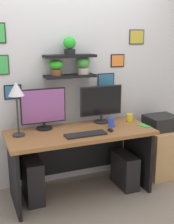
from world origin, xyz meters
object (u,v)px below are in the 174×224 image
at_px(monitor_right, 101,103).
at_px(computer_mouse, 111,130).
at_px(printer, 161,122).
at_px(keyboard, 86,134).
at_px(water_cup, 111,122).
at_px(monitor_left, 43,108).
at_px(desk_lamp, 16,94).
at_px(computer_tower_right, 125,170).
at_px(coffee_mug, 130,118).
at_px(desk, 79,147).
at_px(computer_tower_left, 33,180).
at_px(drawer_cabinet, 159,151).
at_px(cell_phone, 144,126).

relative_size(monitor_right, computer_mouse, 5.79).
height_order(computer_mouse, printer, same).
xyz_separation_m(keyboard, water_cup, (0.37, 0.17, 0.05)).
relative_size(monitor_left, monitor_right, 0.96).
height_order(keyboard, desk_lamp, desk_lamp).
distance_m(keyboard, computer_tower_right, 0.79).
distance_m(printer, computer_tower_right, 0.77).
xyz_separation_m(computer_mouse, coffee_mug, (0.39, 0.26, 0.03)).
xyz_separation_m(keyboard, desk_lamp, (-0.65, 0.25, 0.43)).
bearing_deg(printer, desk_lamp, -179.63).
bearing_deg(printer, desk, -177.91).
distance_m(desk_lamp, coffee_mug, 1.40).
distance_m(monitor_right, computer_tower_left, 1.17).
xyz_separation_m(desk, keyboard, (0.00, -0.22, 0.22)).
distance_m(monitor_right, printer, 0.84).
height_order(coffee_mug, computer_tower_left, coffee_mug).
xyz_separation_m(monitor_left, desk_lamp, (-0.30, -0.13, 0.21)).
distance_m(coffee_mug, computer_tower_left, 1.35).
bearing_deg(desk_lamp, computer_tower_right, -5.90).
distance_m(computer_tower_left, computer_tower_right, 1.09).
distance_m(coffee_mug, printer, 0.45).
relative_size(desk, drawer_cabinet, 2.62).
relative_size(monitor_right, drawer_cabinet, 0.86).
height_order(computer_mouse, drawer_cabinet, computer_mouse).
relative_size(cell_phone, printer, 0.37).
relative_size(computer_mouse, computer_tower_left, 0.19).
xyz_separation_m(monitor_right, computer_mouse, (-0.05, -0.35, -0.22)).
height_order(computer_mouse, computer_tower_right, computer_mouse).
xyz_separation_m(computer_mouse, drawer_cabinet, (0.83, 0.23, -0.46)).
bearing_deg(computer_tower_left, computer_mouse, -12.98).
distance_m(computer_mouse, water_cup, 0.16).
distance_m(desk_lamp, printer, 1.85).
xyz_separation_m(desk, drawer_cabinet, (1.13, 0.04, -0.23)).
xyz_separation_m(desk, printer, (1.13, 0.04, 0.16)).
bearing_deg(computer_tower_right, monitor_left, 164.03).
bearing_deg(desk, computer_tower_right, -9.70).
height_order(cell_phone, coffee_mug, coffee_mug).
bearing_deg(computer_tower_left, drawer_cabinet, 1.32).
bearing_deg(monitor_left, monitor_right, -0.00).
bearing_deg(keyboard, computer_mouse, 5.16).
relative_size(drawer_cabinet, computer_tower_left, 1.27).
height_order(coffee_mug, drawer_cabinet, coffee_mug).
bearing_deg(keyboard, monitor_right, 47.83).
bearing_deg(water_cup, printer, 6.90).
height_order(keyboard, computer_mouse, computer_mouse).
distance_m(desk, computer_tower_right, 0.65).
height_order(desk, monitor_left, monitor_left).
distance_m(desk, monitor_left, 0.59).
distance_m(desk, keyboard, 0.31).
distance_m(drawer_cabinet, printer, 0.39).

